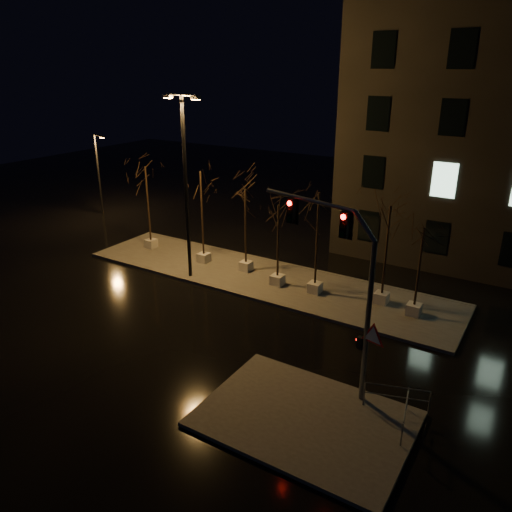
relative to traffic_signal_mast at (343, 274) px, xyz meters
The scene contains 15 objects.
ground 9.06m from the traffic_signal_mast, behind, with size 90.00×90.00×0.00m, color black.
median 11.49m from the traffic_signal_mast, 136.69° to the left, with size 22.00×5.00×0.15m, color #47443F.
sidewalk_corner 5.13m from the traffic_signal_mast, 94.19° to the right, with size 7.00×5.00×0.15m, color #47443F.
tree_0 17.97m from the traffic_signal_mast, 155.16° to the left, with size 1.80×1.80×5.47m.
tree_1 13.90m from the traffic_signal_mast, 148.18° to the left, with size 1.80×1.80×5.68m.
tree_2 11.70m from the traffic_signal_mast, 139.72° to the left, with size 1.80×1.80×4.96m.
tree_3 9.36m from the traffic_signal_mast, 133.21° to the left, with size 1.80×1.80×4.60m.
tree_4 8.12m from the traffic_signal_mast, 121.19° to the left, with size 1.80×1.80×5.51m.
tree_5 7.66m from the traffic_signal_mast, 96.18° to the left, with size 1.80×1.80×5.18m.
tree_6 7.32m from the traffic_signal_mast, 82.75° to the left, with size 1.80×1.80×4.46m.
traffic_signal_mast is the anchor object (origin of this frame).
streetlight_main 12.41m from the traffic_signal_mast, 154.85° to the left, with size 2.47×0.51×9.86m.
streetlight_far 28.14m from the traffic_signal_mast, 155.16° to the left, with size 1.24×0.30×6.34m.
guard_rail_a 4.55m from the traffic_signal_mast, ahead, with size 2.13×0.70×0.96m.
guard_rail_b 4.94m from the traffic_signal_mast, 18.99° to the right, with size 0.40×1.91×0.92m.
Camera 1 is at (13.40, -16.18, 11.40)m, focal length 35.00 mm.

